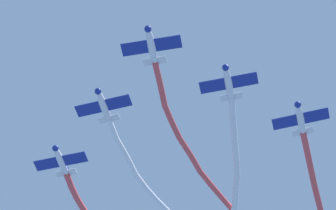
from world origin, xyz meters
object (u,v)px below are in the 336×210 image
(airplane_lead, at_px, (151,45))
(airplane_slot, at_px, (300,119))
(airplane_left_wing, at_px, (229,83))
(airplane_trail, at_px, (61,161))
(airplane_right_wing, at_px, (104,105))

(airplane_lead, xyz_separation_m, airplane_slot, (3.60, -22.75, -0.30))
(airplane_lead, bearing_deg, airplane_left_wing, 129.08)
(airplane_trail, bearing_deg, airplane_slot, 90.85)
(airplane_lead, distance_m, airplane_left_wing, 11.52)
(airplane_right_wing, height_order, airplane_slot, airplane_right_wing)
(airplane_lead, relative_size, airplane_slot, 1.03)
(airplane_right_wing, height_order, airplane_trail, airplane_right_wing)
(airplane_left_wing, relative_size, airplane_slot, 1.02)
(airplane_right_wing, bearing_deg, airplane_trail, -129.93)
(airplane_left_wing, relative_size, airplane_right_wing, 1.02)
(airplane_left_wing, bearing_deg, airplane_trail, -107.27)
(airplane_trail, bearing_deg, airplane_right_wing, 48.86)
(airplane_slot, bearing_deg, airplane_trail, -87.77)
(airplane_right_wing, distance_m, airplane_slot, 26.83)
(airplane_left_wing, bearing_deg, airplane_right_wing, -90.57)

